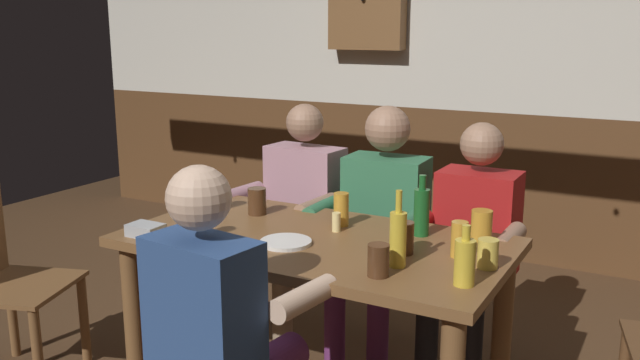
# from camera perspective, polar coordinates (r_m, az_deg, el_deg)

# --- Properties ---
(back_wall_upper) EXTENTS (6.79, 0.12, 1.34)m
(back_wall_upper) POSITION_cam_1_polar(r_m,az_deg,el_deg) (4.75, 13.84, 13.76)
(back_wall_upper) COLOR beige
(back_wall_wainscot) EXTENTS (6.79, 0.12, 1.02)m
(back_wall_wainscot) POSITION_cam_1_polar(r_m,az_deg,el_deg) (4.87, 13.10, -0.20)
(back_wall_wainscot) COLOR brown
(back_wall_wainscot) RESTS_ON ground_plane
(dining_table) EXTENTS (1.54, 0.83, 0.75)m
(dining_table) POSITION_cam_1_polar(r_m,az_deg,el_deg) (2.75, -0.41, -7.27)
(dining_table) COLOR brown
(dining_table) RESTS_ON ground_plane
(person_0) EXTENTS (0.56, 0.54, 1.20)m
(person_0) POSITION_cam_1_polar(r_m,az_deg,el_deg) (3.49, -2.02, -2.56)
(person_0) COLOR #B78493
(person_0) RESTS_ON ground_plane
(person_1) EXTENTS (0.55, 0.54, 1.21)m
(person_1) POSITION_cam_1_polar(r_m,az_deg,el_deg) (3.29, 5.13, -3.24)
(person_1) COLOR #33724C
(person_1) RESTS_ON ground_plane
(person_2) EXTENTS (0.50, 0.53, 1.17)m
(person_2) POSITION_cam_1_polar(r_m,az_deg,el_deg) (3.14, 12.74, -4.91)
(person_2) COLOR #AD1919
(person_2) RESTS_ON ground_plane
(person_3) EXTENTS (0.54, 0.53, 1.18)m
(person_3) POSITION_cam_1_polar(r_m,az_deg,el_deg) (2.25, -8.30, -11.84)
(person_3) COLOR #2D4C84
(person_3) RESTS_ON ground_plane
(chair_empty_near_left) EXTENTS (0.56, 0.56, 0.88)m
(chair_empty_near_left) POSITION_cam_1_polar(r_m,az_deg,el_deg) (3.37, -25.35, -7.64)
(chair_empty_near_left) COLOR brown
(chair_empty_near_left) RESTS_ON ground_plane
(table_candle) EXTENTS (0.04, 0.04, 0.08)m
(table_candle) POSITION_cam_1_polar(r_m,az_deg,el_deg) (2.79, 1.39, -3.58)
(table_candle) COLOR #F9E08C
(table_candle) RESTS_ON dining_table
(condiment_caddy) EXTENTS (0.14, 0.10, 0.05)m
(condiment_caddy) POSITION_cam_1_polar(r_m,az_deg,el_deg) (2.82, -14.56, -4.13)
(condiment_caddy) COLOR #B2B7BC
(condiment_caddy) RESTS_ON dining_table
(plate_0) EXTENTS (0.20, 0.20, 0.01)m
(plate_0) POSITION_cam_1_polar(r_m,az_deg,el_deg) (2.64, -2.91, -5.29)
(plate_0) COLOR white
(plate_0) RESTS_ON dining_table
(bottle_0) EXTENTS (0.07, 0.07, 0.21)m
(bottle_0) POSITION_cam_1_polar(r_m,az_deg,el_deg) (2.26, 12.17, -6.75)
(bottle_0) COLOR gold
(bottle_0) RESTS_ON dining_table
(bottle_1) EXTENTS (0.06, 0.06, 0.25)m
(bottle_1) POSITION_cam_1_polar(r_m,az_deg,el_deg) (2.75, 8.61, -2.60)
(bottle_1) COLOR #195923
(bottle_1) RESTS_ON dining_table
(bottle_2) EXTENTS (0.06, 0.06, 0.28)m
(bottle_2) POSITION_cam_1_polar(r_m,az_deg,el_deg) (2.38, 6.62, -4.88)
(bottle_2) COLOR gold
(bottle_2) RESTS_ON dining_table
(pint_glass_0) EXTENTS (0.07, 0.07, 0.12)m
(pint_glass_0) POSITION_cam_1_polar(r_m,az_deg,el_deg) (2.53, 7.14, -4.89)
(pint_glass_0) COLOR #4C2D19
(pint_glass_0) RESTS_ON dining_table
(pint_glass_1) EXTENTS (0.07, 0.07, 0.14)m
(pint_glass_1) POSITION_cam_1_polar(r_m,az_deg,el_deg) (2.86, 1.80, -2.50)
(pint_glass_1) COLOR gold
(pint_glass_1) RESTS_ON dining_table
(pint_glass_2) EXTENTS (0.08, 0.08, 0.12)m
(pint_glass_2) POSITION_cam_1_polar(r_m,az_deg,el_deg) (3.04, -5.36, -1.80)
(pint_glass_2) COLOR #4C2D19
(pint_glass_2) RESTS_ON dining_table
(pint_glass_3) EXTENTS (0.07, 0.07, 0.16)m
(pint_glass_3) POSITION_cam_1_polar(r_m,az_deg,el_deg) (2.72, -10.72, -3.40)
(pint_glass_3) COLOR #E5C64C
(pint_glass_3) RESTS_ON dining_table
(pint_glass_4) EXTENTS (0.06, 0.06, 0.13)m
(pint_glass_4) POSITION_cam_1_polar(r_m,az_deg,el_deg) (2.53, 11.73, -4.95)
(pint_glass_4) COLOR gold
(pint_glass_4) RESTS_ON dining_table
(pint_glass_5) EXTENTS (0.08, 0.08, 0.11)m
(pint_glass_5) POSITION_cam_1_polar(r_m,az_deg,el_deg) (3.16, -8.63, -1.46)
(pint_glass_5) COLOR white
(pint_glass_5) RESTS_ON dining_table
(pint_glass_6) EXTENTS (0.08, 0.08, 0.12)m
(pint_glass_6) POSITION_cam_1_polar(r_m,az_deg,el_deg) (2.74, 13.53, -3.77)
(pint_glass_6) COLOR gold
(pint_glass_6) RESTS_ON dining_table
(pint_glass_7) EXTENTS (0.07, 0.07, 0.11)m
(pint_glass_7) POSITION_cam_1_polar(r_m,az_deg,el_deg) (2.30, 4.97, -6.80)
(pint_glass_7) COLOR #4C2D19
(pint_glass_7) RESTS_ON dining_table
(pint_glass_8) EXTENTS (0.07, 0.07, 0.10)m
(pint_glass_8) POSITION_cam_1_polar(r_m,az_deg,el_deg) (2.44, 14.04, -6.08)
(pint_glass_8) COLOR #E5C64C
(pint_glass_8) RESTS_ON dining_table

